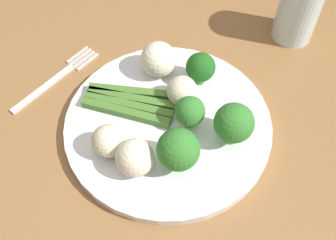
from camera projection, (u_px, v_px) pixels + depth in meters
dining_table at (138, 165)px, 0.68m from camera, size 1.47×0.84×0.72m
plate at (168, 125)px, 0.60m from camera, size 0.29×0.29×0.01m
asparagus_bundle at (130, 102)px, 0.60m from camera, size 0.14×0.08×0.01m
broccoli_front_left at (234, 123)px, 0.54m from camera, size 0.05×0.05×0.07m
broccoli_back at (190, 112)px, 0.56m from camera, size 0.04×0.04×0.05m
broccoli_front at (178, 150)px, 0.52m from camera, size 0.06×0.06×0.07m
broccoli_outer_edge at (201, 68)px, 0.61m from camera, size 0.04×0.04×0.05m
cauliflower_back_right at (135, 158)px, 0.53m from camera, size 0.05×0.05×0.05m
cauliflower_near_center at (108, 141)px, 0.55m from camera, size 0.04×0.04×0.04m
cauliflower_edge at (159, 59)px, 0.62m from camera, size 0.05×0.05×0.05m
cauliflower_near_fork at (182, 91)px, 0.59m from camera, size 0.04×0.04×0.04m
fork at (56, 79)px, 0.65m from camera, size 0.06×0.16×0.00m
water_glass at (299, 9)px, 0.67m from camera, size 0.07×0.07×0.11m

